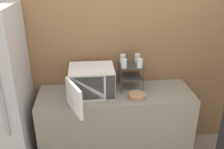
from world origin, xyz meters
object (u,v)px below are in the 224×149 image
object	(u,v)px
glass_front_right	(140,63)
bowl	(137,96)
microwave	(91,81)
glass_back_right	(137,58)
dish_rack	(131,72)
glass_back_left	(123,59)

from	to	relation	value
glass_front_right	bowl	bearing A→B (deg)	-106.27
glass_front_right	microwave	bearing A→B (deg)	-176.90
glass_back_right	bowl	xyz separation A→B (m)	(-0.06, -0.34, -0.32)
microwave	glass_front_right	bearing A→B (deg)	3.10
dish_rack	glass_back_right	size ratio (longest dim) A/B	2.81
glass_back_right	glass_front_right	size ratio (longest dim) A/B	1.00
dish_rack	glass_front_right	bearing A→B (deg)	-43.97
glass_back_left	bowl	size ratio (longest dim) A/B	0.54
microwave	dish_rack	xyz separation A→B (m)	(0.47, 0.11, 0.05)
glass_front_right	glass_back_left	size ratio (longest dim) A/B	1.00
glass_back_right	bowl	bearing A→B (deg)	-99.53
glass_back_left	bowl	xyz separation A→B (m)	(0.12, -0.33, -0.32)
glass_back_right	glass_front_right	xyz separation A→B (m)	(-0.01, -0.16, 0.00)
microwave	glass_back_right	xyz separation A→B (m)	(0.56, 0.19, 0.19)
dish_rack	glass_back_left	xyz separation A→B (m)	(-0.09, 0.08, 0.13)
glass_front_right	dish_rack	bearing A→B (deg)	136.03
microwave	dish_rack	bearing A→B (deg)	13.31
dish_rack	glass_back_right	bearing A→B (deg)	42.40
glass_back_right	dish_rack	bearing A→B (deg)	-137.60
dish_rack	microwave	bearing A→B (deg)	-166.69
dish_rack	bowl	distance (m)	0.32
bowl	microwave	bearing A→B (deg)	164.07
microwave	glass_back_right	size ratio (longest dim) A/B	7.33
dish_rack	bowl	world-z (taller)	dish_rack
microwave	bowl	xyz separation A→B (m)	(0.50, -0.14, -0.13)
glass_back_right	glass_front_right	distance (m)	0.16
glass_back_right	bowl	size ratio (longest dim) A/B	0.54
microwave	dish_rack	size ratio (longest dim) A/B	2.60
microwave	bowl	size ratio (longest dim) A/B	3.97
glass_back_right	glass_back_left	size ratio (longest dim) A/B	1.00
microwave	glass_front_right	xyz separation A→B (m)	(0.55, 0.03, 0.19)
glass_back_right	bowl	distance (m)	0.47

